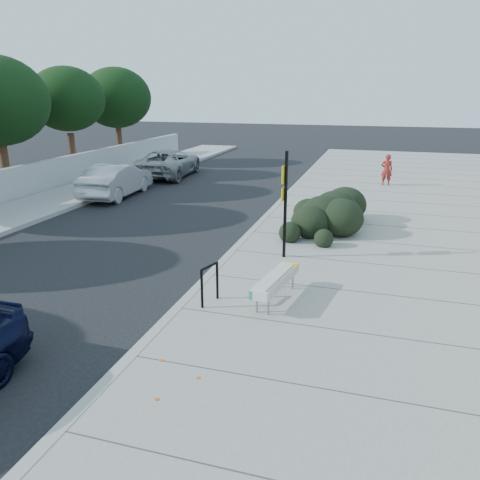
% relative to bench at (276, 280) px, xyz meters
% --- Properties ---
extents(ground, '(120.00, 120.00, 0.00)m').
position_rel_bench_xyz_m(ground, '(-1.95, -1.00, -0.62)').
color(ground, black).
rests_on(ground, ground).
extents(sidewalk_near, '(11.20, 50.00, 0.15)m').
position_rel_bench_xyz_m(sidewalk_near, '(3.65, 4.00, -0.54)').
color(sidewalk_near, gray).
rests_on(sidewalk_near, ground).
extents(curb_near, '(0.22, 50.00, 0.17)m').
position_rel_bench_xyz_m(curb_near, '(-1.95, 4.00, -0.53)').
color(curb_near, '#9E9E99').
rests_on(curb_near, ground).
extents(curb_far, '(0.22, 50.00, 0.17)m').
position_rel_bench_xyz_m(curb_far, '(-9.95, 4.00, -0.53)').
color(curb_far, '#9E9E99').
rests_on(curb_far, ground).
extents(tree_far_e, '(4.00, 4.00, 5.90)m').
position_rel_bench_xyz_m(tree_far_e, '(-14.45, 13.00, 3.56)').
color(tree_far_e, '#332114').
rests_on(tree_far_e, ground).
extents(tree_far_f, '(4.40, 4.40, 6.07)m').
position_rel_bench_xyz_m(tree_far_f, '(-14.45, 18.00, 3.57)').
color(tree_far_f, '#332114').
rests_on(tree_far_f, ground).
extents(bench, '(0.72, 1.99, 0.59)m').
position_rel_bench_xyz_m(bench, '(0.00, 0.00, 0.00)').
color(bench, gray).
rests_on(bench, sidewalk_near).
extents(bike_rack, '(0.22, 0.59, 0.89)m').
position_rel_bench_xyz_m(bike_rack, '(-1.35, -0.57, 0.07)').
color(bike_rack, black).
rests_on(bike_rack, sidewalk_near).
extents(sign_post, '(0.13, 0.34, 2.97)m').
position_rel_bench_xyz_m(sign_post, '(-0.42, 2.86, 1.20)').
color(sign_post, black).
rests_on(sign_post, sidewalk_near).
extents(hedge, '(2.28, 4.06, 1.46)m').
position_rel_bench_xyz_m(hedge, '(0.36, 6.00, 0.26)').
color(hedge, black).
rests_on(hedge, sidewalk_near).
extents(wagon_silver, '(1.89, 4.63, 1.49)m').
position_rel_bench_xyz_m(wagon_silver, '(-9.45, 9.16, 0.13)').
color(wagon_silver, '#B3B3B8').
rests_on(wagon_silver, ground).
extents(suv_silver, '(2.98, 5.63, 1.51)m').
position_rel_bench_xyz_m(suv_silver, '(-9.45, 14.70, 0.13)').
color(suv_silver, gray).
rests_on(suv_silver, ground).
extents(pedestrian, '(0.58, 0.40, 1.52)m').
position_rel_bench_xyz_m(pedestrian, '(2.31, 14.66, 0.29)').
color(pedestrian, maroon).
rests_on(pedestrian, sidewalk_near).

